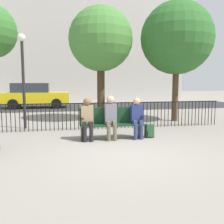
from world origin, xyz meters
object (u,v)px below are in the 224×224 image
seated_person_0 (87,117)px  seated_person_2 (137,116)px  seated_person_1 (111,115)px  tree_1 (177,38)px  backpack (149,131)px  tree_0 (101,40)px  parked_car_0 (35,95)px  lamp_post (23,66)px  park_bench (111,122)px

seated_person_0 → seated_person_2: 1.47m
seated_person_1 → tree_1: 5.32m
seated_person_1 → backpack: (1.20, 0.04, -0.52)m
tree_0 → tree_1: tree_1 is taller
tree_1 → parked_car_0: bearing=132.8°
lamp_post → parked_car_0: 7.83m
park_bench → tree_0: size_ratio=0.38×
parked_car_0 → seated_person_2: bearing=-68.8°
tree_0 → tree_1: (3.11, -0.75, 0.04)m
seated_person_2 → parked_car_0: bearing=111.2°
parked_car_0 → park_bench: bearing=-72.3°
tree_0 → parked_car_0: size_ratio=1.15×
tree_1 → seated_person_1: bearing=-138.9°
seated_person_2 → tree_1: (2.63, 2.99, 2.81)m
seated_person_0 → lamp_post: bearing=130.6°
seated_person_0 → parked_car_0: parked_car_0 is taller
seated_person_0 → seated_person_1: bearing=0.3°
park_bench → backpack: park_bench is taller
seated_person_1 → tree_0: size_ratio=0.26×
backpack → parked_car_0: bearing=113.3°
seated_person_1 → tree_1: bearing=41.1°
lamp_post → seated_person_1: bearing=-41.0°
backpack → parked_car_0: parked_car_0 is taller
park_bench → seated_person_0: 0.76m
tree_1 → parked_car_0: tree_1 is taller
seated_person_0 → tree_0: size_ratio=0.25×
park_bench → lamp_post: (-2.74, 2.21, 1.74)m
lamp_post → parked_car_0: (-0.41, 7.69, -1.39)m
seated_person_1 → lamp_post: 3.88m
backpack → lamp_post: lamp_post is taller
seated_person_0 → parked_car_0: (-2.43, 10.03, 0.16)m
seated_person_2 → backpack: bearing=6.6°
backpack → parked_car_0: size_ratio=0.10×
tree_1 → tree_0: bearing=166.5°
tree_0 → lamp_post: size_ratio=1.45×
backpack → seated_person_0: bearing=-178.6°
tree_0 → seated_person_0: bearing=-104.7°
tree_0 → seated_person_2: bearing=-82.7°
seated_person_1 → seated_person_2: seated_person_1 is taller
seated_person_0 → seated_person_2: seated_person_0 is taller
seated_person_1 → lamp_post: (-2.69, 2.34, 1.52)m
backpack → tree_0: size_ratio=0.08×
parked_car_0 → seated_person_1: bearing=-72.8°
seated_person_2 → parked_car_0: parked_car_0 is taller
parked_car_0 → backpack: bearing=-66.7°
park_bench → tree_1: tree_1 is taller
backpack → seated_person_2: bearing=-173.4°
park_bench → tree_0: 4.67m
park_bench → parked_car_0: size_ratio=0.44×
lamp_post → seated_person_0: bearing=-49.4°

